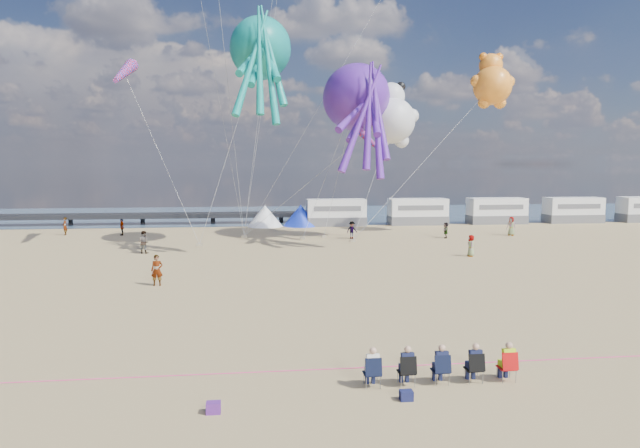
{
  "coord_description": "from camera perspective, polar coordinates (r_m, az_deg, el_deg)",
  "views": [
    {
      "loc": [
        -3.31,
        -23.48,
        6.92
      ],
      "look_at": [
        0.17,
        6.0,
        3.8
      ],
      "focal_mm": 32.0,
      "sensor_mm": 36.0,
      "label": 1
    }
  ],
  "objects": [
    {
      "name": "ground",
      "position": [
        24.7,
        1.26,
        -10.26
      ],
      "size": [
        120.0,
        120.0,
        0.0
      ],
      "primitive_type": "plane",
      "color": "tan",
      "rests_on": "ground"
    },
    {
      "name": "water",
      "position": [
        78.86,
        -4.3,
        0.96
      ],
      "size": [
        120.0,
        120.0,
        0.0
      ],
      "primitive_type": "plane",
      "color": "#3D5A75",
      "rests_on": "ground"
    },
    {
      "name": "pier",
      "position": [
        72.1,
        -26.74,
        0.65
      ],
      "size": [
        60.0,
        3.0,
        0.5
      ],
      "primitive_type": "cube",
      "color": "black",
      "rests_on": "ground"
    },
    {
      "name": "motorhome_0",
      "position": [
        64.39,
        1.6,
        1.17
      ],
      "size": [
        6.6,
        2.5,
        3.0
      ],
      "primitive_type": "cube",
      "color": "silver",
      "rests_on": "ground"
    },
    {
      "name": "motorhome_1",
      "position": [
        66.43,
        9.74,
        1.24
      ],
      "size": [
        6.6,
        2.5,
        3.0
      ],
      "primitive_type": "cube",
      "color": "silver",
      "rests_on": "ground"
    },
    {
      "name": "motorhome_2",
      "position": [
        69.72,
        17.25,
        1.27
      ],
      "size": [
        6.6,
        2.5,
        3.0
      ],
      "primitive_type": "cube",
      "color": "silver",
      "rests_on": "ground"
    },
    {
      "name": "motorhome_3",
      "position": [
        74.09,
        23.98,
        1.29
      ],
      "size": [
        6.6,
        2.5,
        3.0
      ],
      "primitive_type": "cube",
      "color": "silver",
      "rests_on": "ground"
    },
    {
      "name": "tent_white",
      "position": [
        63.75,
        -5.53,
        0.83
      ],
      "size": [
        4.0,
        4.0,
        2.4
      ],
      "primitive_type": "cone",
      "color": "white",
      "rests_on": "ground"
    },
    {
      "name": "tent_blue",
      "position": [
        63.96,
        -1.95,
        0.87
      ],
      "size": [
        4.0,
        4.0,
        2.4
      ],
      "primitive_type": "cone",
      "color": "#1933CC",
      "rests_on": "ground"
    },
    {
      "name": "spectator_row",
      "position": [
        18.9,
        11.95,
        -13.5
      ],
      "size": [
        6.1,
        0.9,
        1.3
      ],
      "primitive_type": null,
      "color": "black",
      "rests_on": "ground"
    },
    {
      "name": "cooler_purple",
      "position": [
        16.95,
        -10.61,
        -17.6
      ],
      "size": [
        0.4,
        0.3,
        0.32
      ],
      "primitive_type": "cube",
      "color": "#57217E",
      "rests_on": "ground"
    },
    {
      "name": "cooler_navy",
      "position": [
        17.67,
        8.62,
        -16.59
      ],
      "size": [
        0.38,
        0.28,
        0.3
      ],
      "primitive_type": "cube",
      "color": "#151944",
      "rests_on": "ground"
    },
    {
      "name": "rope_line",
      "position": [
        20.0,
        3.31,
        -14.18
      ],
      "size": [
        34.0,
        0.03,
        0.03
      ],
      "primitive_type": "cylinder",
      "rotation": [
        0.0,
        1.57,
        0.0
      ],
      "color": "#F2338C",
      "rests_on": "ground"
    },
    {
      "name": "standing_person",
      "position": [
        33.91,
        -15.99,
        -4.47
      ],
      "size": [
        0.68,
        0.47,
        1.79
      ],
      "primitive_type": "imported",
      "rotation": [
        0.0,
        0.0,
        0.06
      ],
      "color": "tan",
      "rests_on": "ground"
    },
    {
      "name": "beachgoer_0",
      "position": [
        58.5,
        18.58,
        -0.2
      ],
      "size": [
        0.78,
        0.78,
        1.83
      ],
      "primitive_type": "imported",
      "rotation": [
        0.0,
        0.0,
        5.5
      ],
      "color": "#7F6659",
      "rests_on": "ground"
    },
    {
      "name": "beachgoer_1",
      "position": [
        46.41,
        -17.23,
        -1.74
      ],
      "size": [
        1.01,
        0.84,
        1.77
      ],
      "primitive_type": "imported",
      "rotation": [
        0.0,
        0.0,
        2.77
      ],
      "color": "#7F6659",
      "rests_on": "ground"
    },
    {
      "name": "beachgoer_2",
      "position": [
        53.04,
        3.21,
        -0.61
      ],
      "size": [
        0.94,
        0.82,
        1.64
      ],
      "primitive_type": "imported",
      "rotation": [
        0.0,
        0.0,
        0.28
      ],
      "color": "#7F6659",
      "rests_on": "ground"
    },
    {
      "name": "beachgoer_3",
      "position": [
        58.83,
        -19.2,
        -0.29
      ],
      "size": [
        0.93,
        1.19,
        1.62
      ],
      "primitive_type": "imported",
      "rotation": [
        0.0,
        0.0,
        5.07
      ],
      "color": "#7F6659",
      "rests_on": "ground"
    },
    {
      "name": "beachgoer_4",
      "position": [
        54.79,
        12.46,
        -0.61
      ],
      "size": [
        0.64,
        0.94,
        1.48
      ],
      "primitive_type": "imported",
      "rotation": [
        0.0,
        0.0,
        4.36
      ],
      "color": "#7F6659",
      "rests_on": "ground"
    },
    {
      "name": "beachgoer_5",
      "position": [
        61.19,
        -24.16,
        -0.19
      ],
      "size": [
        0.79,
        1.69,
        1.75
      ],
      "primitive_type": "imported",
      "rotation": [
        0.0,
        0.0,
        4.88
      ],
      "color": "#7F6659",
      "rests_on": "ground"
    },
    {
      "name": "beachgoer_6",
      "position": [
        44.37,
        14.87,
        -2.11
      ],
      "size": [
        0.47,
        0.64,
        1.63
      ],
      "primitive_type": "imported",
      "rotation": [
        0.0,
        0.0,
        4.56
      ],
      "color": "#7F6659",
      "rests_on": "ground"
    },
    {
      "name": "sandbag_a",
      "position": [
        49.44,
        -11.96,
        -2.05
      ],
      "size": [
        0.5,
        0.35,
        0.22
      ],
      "primitive_type": "cube",
      "color": "gray",
      "rests_on": "ground"
    },
    {
      "name": "sandbag_b",
      "position": [
        52.64,
        -1.75,
        -1.43
      ],
      "size": [
        0.5,
        0.35,
        0.22
      ],
      "primitive_type": "cube",
      "color": "gray",
      "rests_on": "ground"
    },
    {
      "name": "sandbag_c",
      "position": [
        50.97,
        3.3,
        -1.69
      ],
      "size": [
        0.5,
        0.35,
        0.22
      ],
      "primitive_type": "cube",
      "color": "gray",
      "rests_on": "ground"
    },
    {
      "name": "sandbag_d",
      "position": [
        54.03,
        0.4,
        -1.24
      ],
      "size": [
        0.5,
        0.35,
        0.22
      ],
      "primitive_type": "cube",
      "color": "gray",
      "rests_on": "ground"
    },
    {
      "name": "sandbag_e",
      "position": [
        54.51,
        -7.6,
        -1.23
      ],
      "size": [
        0.5,
        0.35,
        0.22
      ],
      "primitive_type": "cube",
      "color": "gray",
      "rests_on": "ground"
    },
    {
      "name": "kite_octopus_teal",
      "position": [
        48.56,
        -5.99,
        17.05
      ],
      "size": [
        4.4,
        10.1,
        11.5
      ],
      "primitive_type": null,
      "rotation": [
        0.0,
        0.0,
        0.01
      ],
      "color": "#10877E"
    },
    {
      "name": "kite_octopus_purple",
      "position": [
        52.75,
        3.6,
        12.51
      ],
      "size": [
        8.29,
        11.97,
        12.59
      ],
      "primitive_type": null,
      "rotation": [
        0.0,
        0.0,
        -0.36
      ],
      "color": "#56209C"
    },
    {
      "name": "kite_panda",
      "position": [
        52.67,
        7.24,
        10.21
      ],
      "size": [
        6.52,
        6.38,
        7.09
      ],
      "primitive_type": null,
      "rotation": [
        0.0,
        0.0,
        0.43
      ],
      "color": "silver"
    },
    {
      "name": "kite_teddy_orange",
      "position": [
        57.9,
        16.86,
        13.1
      ],
      "size": [
        4.55,
        4.29,
        6.28
      ],
      "primitive_type": null,
      "rotation": [
        0.0,
        0.0,
        -0.02
      ],
      "color": "orange"
    },
    {
      "name": "windsock_left",
      "position": [
        50.46,
        -19.0,
        14.14
      ],
      "size": [
        1.19,
        6.24,
        6.22
      ],
      "primitive_type": null,
      "rotation": [
        0.0,
        0.0,
        -0.02
      ],
      "color": "red"
    },
    {
      "name": "windsock_mid",
      "position": [
        52.79,
        3.34,
        11.4
      ],
      "size": [
        1.02,
        5.71,
        5.71
      ],
      "primitive_type": null,
      "rotation": [
        0.0,
        0.0,
        0.0
      ],
      "color": "red"
    },
    {
      "name": "windsock_right",
      "position": [
        50.29,
        4.51,
        8.76
      ],
      "size": [
        2.36,
        4.39,
        4.35
      ],
      "primitive_type": null,
      "rotation": [
        0.0,
        0.0,
        0.36
      ],
      "color": "red"
    }
  ]
}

